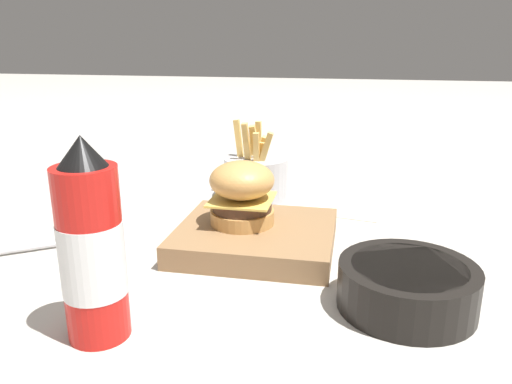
{
  "coord_description": "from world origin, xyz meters",
  "views": [
    {
      "loc": [
        -0.17,
        0.66,
        0.28
      ],
      "look_at": [
        -0.05,
        0.02,
        0.08
      ],
      "focal_mm": 35.0,
      "sensor_mm": 36.0,
      "label": 1
    }
  ],
  "objects_px": {
    "ketchup_bottle": "(92,250)",
    "side_bowl": "(407,285)",
    "fries_basket": "(257,176)",
    "spoon": "(74,241)",
    "serving_board": "(256,237)",
    "burger": "(242,193)"
  },
  "relations": [
    {
      "from": "ketchup_bottle",
      "to": "side_bowl",
      "type": "relative_size",
      "value": 1.35
    },
    {
      "from": "burger",
      "to": "fries_basket",
      "type": "height_order",
      "value": "fries_basket"
    },
    {
      "from": "serving_board",
      "to": "side_bowl",
      "type": "height_order",
      "value": "side_bowl"
    },
    {
      "from": "burger",
      "to": "fries_basket",
      "type": "xyz_separation_m",
      "value": [
        0.02,
        -0.22,
        -0.04
      ]
    },
    {
      "from": "spoon",
      "to": "side_bowl",
      "type": "bearing_deg",
      "value": -45.3
    },
    {
      "from": "serving_board",
      "to": "side_bowl",
      "type": "bearing_deg",
      "value": 146.34
    },
    {
      "from": "ketchup_bottle",
      "to": "side_bowl",
      "type": "bearing_deg",
      "value": -159.56
    },
    {
      "from": "serving_board",
      "to": "spoon",
      "type": "distance_m",
      "value": 0.26
    },
    {
      "from": "burger",
      "to": "ketchup_bottle",
      "type": "bearing_deg",
      "value": 70.44
    },
    {
      "from": "fries_basket",
      "to": "side_bowl",
      "type": "xyz_separation_m",
      "value": [
        -0.24,
        0.35,
        -0.01
      ]
    },
    {
      "from": "serving_board",
      "to": "spoon",
      "type": "relative_size",
      "value": 1.59
    },
    {
      "from": "fries_basket",
      "to": "spoon",
      "type": "xyz_separation_m",
      "value": [
        0.21,
        0.27,
        -0.03
      ]
    },
    {
      "from": "serving_board",
      "to": "burger",
      "type": "height_order",
      "value": "burger"
    },
    {
      "from": "serving_board",
      "to": "burger",
      "type": "bearing_deg",
      "value": -21.28
    },
    {
      "from": "ketchup_bottle",
      "to": "side_bowl",
      "type": "height_order",
      "value": "ketchup_bottle"
    },
    {
      "from": "serving_board",
      "to": "burger",
      "type": "xyz_separation_m",
      "value": [
        0.02,
        -0.01,
        0.06
      ]
    },
    {
      "from": "ketchup_bottle",
      "to": "fries_basket",
      "type": "distance_m",
      "value": 0.47
    },
    {
      "from": "fries_basket",
      "to": "spoon",
      "type": "bearing_deg",
      "value": 51.55
    },
    {
      "from": "serving_board",
      "to": "fries_basket",
      "type": "xyz_separation_m",
      "value": [
        0.04,
        -0.22,
        0.03
      ]
    },
    {
      "from": "burger",
      "to": "side_bowl",
      "type": "height_order",
      "value": "burger"
    },
    {
      "from": "serving_board",
      "to": "fries_basket",
      "type": "bearing_deg",
      "value": -79.2
    },
    {
      "from": "spoon",
      "to": "serving_board",
      "type": "bearing_deg",
      "value": -24.98
    }
  ]
}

